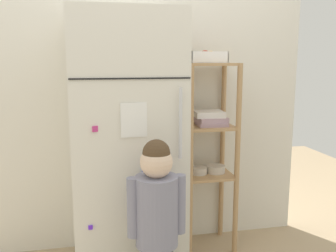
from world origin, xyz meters
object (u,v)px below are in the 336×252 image
object	(u,v)px
refrigerator	(127,145)
child_standing	(157,210)
fruit_bin	(206,57)
pantry_shelf_unit	(208,140)

from	to	relation	value
refrigerator	child_standing	world-z (taller)	refrigerator
child_standing	fruit_bin	xyz separation A→B (m)	(0.46, 0.65, 0.80)
refrigerator	pantry_shelf_unit	xyz separation A→B (m)	(0.59, 0.15, -0.02)
fruit_bin	refrigerator	bearing A→B (deg)	-165.34
refrigerator	pantry_shelf_unit	size ratio (longest dim) A/B	1.23
pantry_shelf_unit	fruit_bin	xyz separation A→B (m)	(-0.03, -0.00, 0.58)
pantry_shelf_unit	refrigerator	bearing A→B (deg)	-165.78
child_standing	pantry_shelf_unit	bearing A→B (deg)	53.14
refrigerator	pantry_shelf_unit	bearing A→B (deg)	14.22
child_standing	fruit_bin	bearing A→B (deg)	54.50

